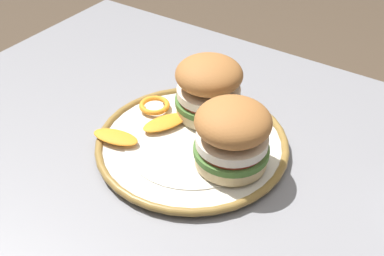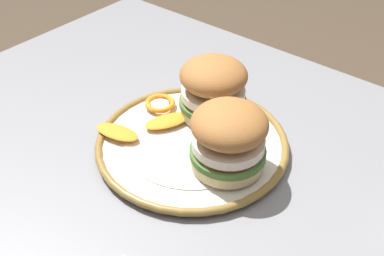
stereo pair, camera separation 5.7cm
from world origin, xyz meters
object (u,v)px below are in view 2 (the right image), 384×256
object	(u,v)px
sandwich_half_left	(213,88)
sandwich_half_right	(229,137)
dinner_plate	(192,143)
dining_table	(206,229)

from	to	relation	value
sandwich_half_left	sandwich_half_right	world-z (taller)	same
sandwich_half_left	sandwich_half_right	distance (m)	0.13
dinner_plate	sandwich_half_right	size ratio (longest dim) A/B	1.98
dining_table	sandwich_half_right	size ratio (longest dim) A/B	7.41
dining_table	sandwich_half_right	distance (m)	0.19
dining_table	dinner_plate	bearing A→B (deg)	147.22
dinner_plate	sandwich_half_right	bearing A→B (deg)	-8.30
sandwich_half_left	sandwich_half_right	bearing A→B (deg)	-42.68
dining_table	sandwich_half_right	world-z (taller)	sandwich_half_right
dining_table	dinner_plate	distance (m)	0.14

